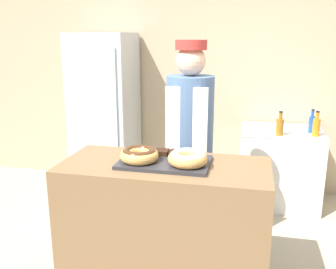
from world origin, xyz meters
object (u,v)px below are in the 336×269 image
baker_person (190,145)px  serving_tray (165,162)px  bottle_amber (280,126)px  bottle_blue (312,124)px  donut_light_glaze (188,158)px  beverage_fridge (105,114)px  chest_freezer (279,166)px  bottle_orange (316,127)px  brownie_back_right (176,153)px  brownie_back_left (162,152)px  donut_chocolate_glaze (139,154)px

baker_person → serving_tray: bearing=-97.6°
baker_person → bottle_amber: size_ratio=7.18×
bottle_blue → donut_light_glaze: bearing=-120.5°
donut_light_glaze → beverage_fridge: (-1.29, 1.77, -0.12)m
chest_freezer → bottle_orange: bottle_orange is taller
chest_freezer → bottle_blue: (0.28, -0.07, 0.51)m
brownie_back_right → bottle_amber: (0.79, 1.34, -0.07)m
brownie_back_left → bottle_orange: (1.24, 1.39, -0.07)m
brownie_back_left → beverage_fridge: size_ratio=0.05×
brownie_back_left → baker_person: 0.46m
bottle_orange → donut_light_glaze: bearing=-123.3°
beverage_fridge → bottle_blue: beverage_fridge is taller
bottle_amber → chest_freezer: bearing=80.7°
bottle_orange → bottle_blue: bearing=99.1°
donut_chocolate_glaze → baker_person: bearing=68.8°
bottle_amber → bottle_orange: bearing=8.3°
chest_freezer → bottle_orange: size_ratio=3.31×
donut_chocolate_glaze → chest_freezer: 2.16m
donut_chocolate_glaze → bottle_orange: bearing=49.1°
donut_light_glaze → bottle_orange: size_ratio=1.01×
bottle_blue → donut_chocolate_glaze: bearing=-127.9°
donut_light_glaze → beverage_fridge: bearing=125.9°
bottle_blue → bottle_orange: 0.14m
donut_light_glaze → brownie_back_left: size_ratio=2.69×
brownie_back_left → bottle_orange: size_ratio=0.38×
bottle_blue → bottle_orange: bearing=-80.9°
chest_freezer → bottle_orange: (0.31, -0.21, 0.51)m
bottle_amber → bottle_blue: bearing=30.5°
donut_chocolate_glaze → donut_light_glaze: (0.33, 0.00, 0.00)m
donut_light_glaze → bottle_amber: 1.66m
serving_tray → brownie_back_left: 0.14m
baker_person → bottle_orange: bearing=40.4°
serving_tray → bottle_orange: size_ratio=2.38×
serving_tray → chest_freezer: bearing=63.0°
serving_tray → donut_light_glaze: (0.16, -0.05, 0.06)m
bottle_blue → baker_person: bearing=-135.0°
donut_chocolate_glaze → bottle_orange: size_ratio=1.01×
serving_tray → donut_light_glaze: bearing=-16.4°
brownie_back_left → baker_person: size_ratio=0.05×
donut_chocolate_glaze → bottle_amber: bearing=56.5°
serving_tray → bottle_amber: bottle_amber is taller
donut_chocolate_glaze → bottle_orange: (1.36, 1.57, -0.10)m
serving_tray → brownie_back_left: (-0.05, 0.13, 0.03)m
brownie_back_right → baker_person: size_ratio=0.05×
donut_light_glaze → brownie_back_left: bearing=140.2°
donut_light_glaze → bottle_blue: (1.01, 1.71, -0.11)m
donut_chocolate_glaze → baker_person: (0.24, 0.61, -0.10)m
serving_tray → bottle_blue: size_ratio=2.47×
bottle_amber → brownie_back_left: bearing=-123.8°
donut_chocolate_glaze → brownie_back_left: (0.11, 0.18, -0.03)m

